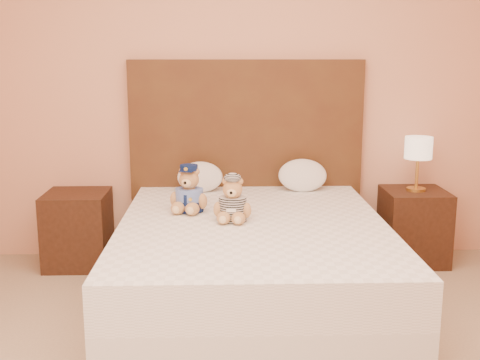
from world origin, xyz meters
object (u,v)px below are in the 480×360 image
Objects in this scene: lamp at (418,151)px; pillow_left at (200,176)px; teddy_police at (189,189)px; nightstand_left at (78,229)px; teddy_prisoner at (233,199)px; pillow_right at (303,174)px; bed at (253,265)px; nightstand_right at (414,226)px.

pillow_left is (-1.60, 0.03, -0.18)m from lamp.
lamp is 1.33× the size of teddy_police.
teddy_prisoner reaches higher than nightstand_left.
teddy_prisoner reaches higher than pillow_right.
bed is 5.61× the size of pillow_right.
bed is 7.35× the size of teddy_prisoner.
bed is 0.98m from pillow_left.
bed is 5.00× the size of lamp.
pillow_right is (0.41, 0.83, 0.40)m from bed.
pillow_left is at bearing 180.00° from pillow_right.
teddy_police reaches higher than bed.
teddy_police is 1.10× the size of teddy_prisoner.
nightstand_left is 1.66× the size of pillow_left.
pillow_left reaches higher than nightstand_left.
teddy_police is at bearing -94.77° from pillow_left.
teddy_prisoner is at bearing -74.42° from pillow_left.
lamp reaches higher than nightstand_left.
teddy_prisoner is at bearing -34.46° from nightstand_left.
lamp is (1.25, 0.80, 0.57)m from bed.
teddy_prisoner is 0.96m from pillow_right.
bed is at bearing -67.37° from pillow_left.
bed is 1.48m from nightstand_right.
pillow_left is at bearing 178.92° from nightstand_right.
teddy_police reaches higher than teddy_prisoner.
teddy_police is at bearing -144.28° from pillow_right.
pillow_left is at bearing 113.74° from teddy_prisoner.
lamp is at bearing 180.00° from nightstand_right.
nightstand_right is at bearing -1.08° from pillow_left.
teddy_prisoner is at bearing -150.55° from lamp.
bed is at bearing -16.42° from teddy_police.
teddy_police reaches higher than nightstand_right.
nightstand_right is 0.57m from lamp.
nightstand_right is (1.25, 0.80, -0.00)m from bed.
nightstand_right is at bearing 34.64° from teddy_police.
lamp is 1.21× the size of pillow_left.
teddy_prisoner is at bearing -23.55° from teddy_police.
lamp is at bearing -1.08° from pillow_left.
nightstand_left is 0.99m from pillow_left.
pillow_right is (0.53, 0.80, -0.01)m from teddy_prisoner.
teddy_prisoner is (-0.12, 0.03, 0.41)m from bed.
pillow_right is at bearing 1.04° from nightstand_left.
teddy_prisoner is at bearing -123.41° from pillow_right.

